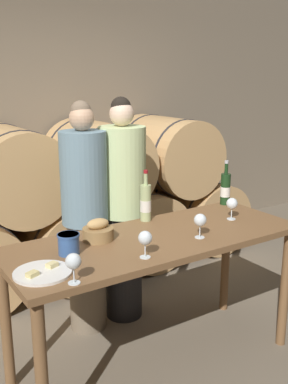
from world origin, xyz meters
The scene contains 15 objects.
ground_plane centered at (0.00, 0.00, 0.00)m, with size 10.00×10.00×0.00m, color #726654.
stone_wall_back centered at (0.00, 2.16, 1.60)m, with size 10.00×0.12×3.20m.
barrel_stack centered at (0.00, 1.56, 0.68)m, with size 3.98×0.96×1.45m.
tasting_table centered at (0.00, 0.00, 0.78)m, with size 1.86×0.71×0.89m.
person_left centered at (-0.17, 0.66, 0.86)m, with size 0.33×0.33×1.68m.
person_right centered at (0.15, 0.66, 0.86)m, with size 0.34×0.34×1.70m.
wine_bottle_red centered at (0.84, 0.30, 1.01)m, with size 0.08×0.08×0.34m.
wine_bottle_white centered at (0.12, 0.30, 1.01)m, with size 0.08×0.08×0.35m.
blue_crock centered at (-0.56, 0.04, 0.95)m, with size 0.12×0.12×0.12m.
bread_basket centered at (-0.33, 0.14, 0.94)m, with size 0.19×0.19×0.13m.
cheese_plate centered at (-0.78, -0.13, 0.90)m, with size 0.29×0.29×0.04m.
wine_glass_far_left centered at (-0.69, -0.31, 1.00)m, with size 0.08×0.08×0.15m.
wine_glass_left centered at (-0.24, -0.23, 1.00)m, with size 0.08×0.08×0.15m.
wine_glass_center centered at (0.21, -0.16, 1.00)m, with size 0.08×0.08×0.15m.
wine_glass_right centered at (0.62, 0.00, 1.00)m, with size 0.08×0.08×0.15m.
Camera 1 is at (-1.47, -2.12, 1.84)m, focal length 42.00 mm.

